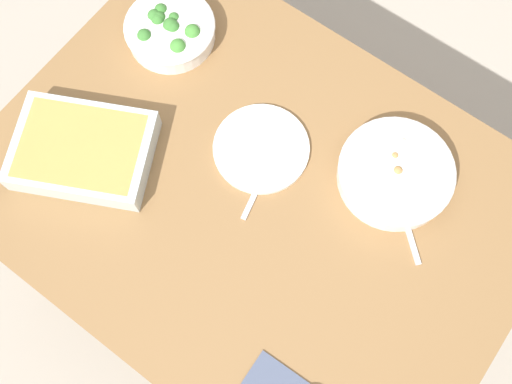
# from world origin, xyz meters

# --- Properties ---
(ground_plane) EXTENTS (6.00, 6.00, 0.00)m
(ground_plane) POSITION_xyz_m (0.00, 0.00, 0.00)
(ground_plane) COLOR #B2A899
(dining_table) EXTENTS (1.20, 0.90, 0.74)m
(dining_table) POSITION_xyz_m (0.00, 0.00, 0.65)
(dining_table) COLOR olive
(dining_table) RESTS_ON ground_plane
(stew_bowl) EXTENTS (0.26, 0.26, 0.06)m
(stew_bowl) POSITION_xyz_m (0.23, 0.21, 0.77)
(stew_bowl) COLOR white
(stew_bowl) RESTS_ON dining_table
(broccoli_bowl) EXTENTS (0.22, 0.22, 0.07)m
(broccoli_bowl) POSITION_xyz_m (-0.40, 0.20, 0.77)
(broccoli_bowl) COLOR white
(broccoli_bowl) RESTS_ON dining_table
(baking_dish) EXTENTS (0.37, 0.33, 0.06)m
(baking_dish) POSITION_xyz_m (-0.36, -0.16, 0.77)
(baking_dish) COLOR silver
(baking_dish) RESTS_ON dining_table
(side_plate) EXTENTS (0.22, 0.22, 0.01)m
(side_plate) POSITION_xyz_m (-0.05, 0.09, 0.75)
(side_plate) COLOR white
(side_plate) RESTS_ON dining_table
(spoon_by_stew) EXTENTS (0.14, 0.13, 0.01)m
(spoon_by_stew) POSITION_xyz_m (0.29, 0.15, 0.74)
(spoon_by_stew) COLOR silver
(spoon_by_stew) RESTS_ON dining_table
(fork_on_table) EXTENTS (0.06, 0.18, 0.01)m
(fork_on_table) POSITION_xyz_m (-0.01, 0.03, 0.74)
(fork_on_table) COLOR silver
(fork_on_table) RESTS_ON dining_table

